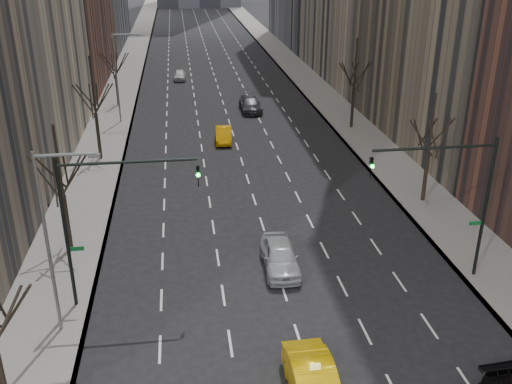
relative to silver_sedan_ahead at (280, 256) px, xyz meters
name	(u,v)px	position (x,y,z in m)	size (l,w,h in m)	color
sidewalk_left	(128,73)	(-12.45, 55.72, -0.74)	(4.50, 320.00, 0.15)	slate
sidewalk_right	(295,68)	(12.05, 55.72, -0.74)	(4.50, 320.00, 0.15)	slate
tree_lw_b	(63,195)	(-12.20, 3.72, 2.90)	(3.36, 3.50, 7.82)	black
tree_lw_c	(96,114)	(-12.20, 19.72, 3.22)	(3.36, 3.50, 8.74)	black
tree_lw_d	(116,75)	(-12.20, 37.72, 2.74)	(3.36, 3.50, 7.36)	black
tree_rw_b	(428,153)	(11.80, 7.72, 2.90)	(3.36, 3.50, 7.82)	black
tree_rw_c	(354,89)	(11.80, 25.72, 3.22)	(3.36, 3.50, 8.74)	black
traffic_mast_left	(99,208)	(-9.30, -2.28, 4.67)	(6.69, 0.39, 8.00)	black
traffic_mast_right	(458,188)	(8.91, -2.28, 4.67)	(6.69, 0.39, 8.00)	black
streetlight_near	(53,227)	(-11.03, -4.28, 4.80)	(2.83, 0.22, 9.00)	slate
streetlight_far	(119,69)	(-11.03, 30.72, 4.80)	(2.83, 0.22, 9.00)	slate
silver_sedan_ahead	(280,256)	(0.00, 0.00, 0.00)	(1.93, 4.80, 1.64)	#9FA2A7
far_taxi	(224,135)	(-1.29, 23.21, -0.13)	(1.46, 4.19, 1.38)	#F5A005
far_suv_grey	(250,104)	(2.52, 33.44, -0.04)	(2.18, 5.36, 1.56)	#2E2E33
far_car_white	(180,75)	(-5.04, 50.52, -0.15)	(1.57, 3.91, 1.33)	silver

